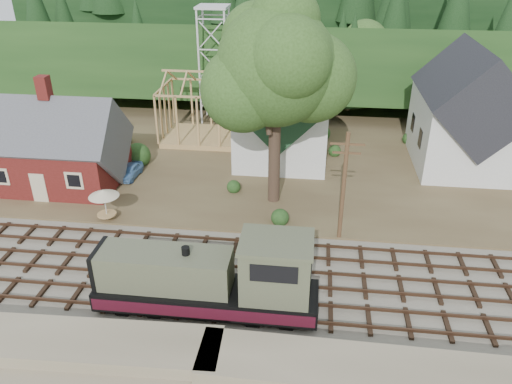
# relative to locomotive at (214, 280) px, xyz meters

# --- Properties ---
(ground) EXTENTS (140.00, 140.00, 0.00)m
(ground) POSITION_rel_locomotive_xyz_m (0.11, 3.00, -2.14)
(ground) COLOR #384C1E
(ground) RESTS_ON ground
(railroad_bed) EXTENTS (64.00, 11.00, 0.16)m
(railroad_bed) POSITION_rel_locomotive_xyz_m (0.11, 3.00, -2.06)
(railroad_bed) COLOR #726B5B
(railroad_bed) RESTS_ON ground
(village_flat) EXTENTS (64.00, 26.00, 0.30)m
(village_flat) POSITION_rel_locomotive_xyz_m (0.11, 21.00, -1.99)
(village_flat) COLOR brown
(village_flat) RESTS_ON ground
(hillside) EXTENTS (70.00, 28.96, 12.74)m
(hillside) POSITION_rel_locomotive_xyz_m (0.11, 45.00, -2.14)
(hillside) COLOR #1E3F19
(hillside) RESTS_ON ground
(ridge) EXTENTS (80.00, 20.00, 12.00)m
(ridge) POSITION_rel_locomotive_xyz_m (0.11, 61.00, -2.14)
(ridge) COLOR black
(ridge) RESTS_ON ground
(depot) EXTENTS (10.80, 7.41, 9.00)m
(depot) POSITION_rel_locomotive_xyz_m (-15.89, 14.00, 1.07)
(depot) COLOR #511612
(depot) RESTS_ON village_flat
(church) EXTENTS (8.40, 15.17, 13.00)m
(church) POSITION_rel_locomotive_xyz_m (2.11, 22.68, 3.04)
(church) COLOR silver
(church) RESTS_ON village_flat
(farmhouse) EXTENTS (8.40, 10.80, 10.60)m
(farmhouse) POSITION_rel_locomotive_xyz_m (18.11, 22.00, 2.72)
(farmhouse) COLOR silver
(farmhouse) RESTS_ON village_flat
(timber_frame) EXTENTS (8.20, 6.20, 6.99)m
(timber_frame) POSITION_rel_locomotive_xyz_m (-5.89, 25.00, 1.12)
(timber_frame) COLOR tan
(timber_frame) RESTS_ON village_flat
(lattice_tower) EXTENTS (3.20, 3.20, 12.12)m
(lattice_tower) POSITION_rel_locomotive_xyz_m (-5.89, 31.00, 7.89)
(lattice_tower) COLOR silver
(lattice_tower) RESTS_ON village_flat
(big_tree) EXTENTS (10.90, 8.40, 14.70)m
(big_tree) POSITION_rel_locomotive_xyz_m (2.28, 13.08, 8.07)
(big_tree) COLOR #38281E
(big_tree) RESTS_ON village_flat
(telegraph_pole_near) EXTENTS (2.20, 0.28, 8.00)m
(telegraph_pole_near) POSITION_rel_locomotive_xyz_m (7.11, 8.20, 2.10)
(telegraph_pole_near) COLOR #4C331E
(telegraph_pole_near) RESTS_ON ground
(locomotive) EXTENTS (12.13, 3.03, 4.85)m
(locomotive) POSITION_rel_locomotive_xyz_m (0.00, 0.00, 0.00)
(locomotive) COLOR black
(locomotive) RESTS_ON railroad_bed
(car_blue) EXTENTS (1.54, 3.41, 1.14)m
(car_blue) POSITION_rel_locomotive_xyz_m (-10.46, 15.57, -1.27)
(car_blue) COLOR #5C8EC6
(car_blue) RESTS_ON village_flat
(patio_set) EXTENTS (2.18, 2.18, 2.42)m
(patio_set) POSITION_rel_locomotive_xyz_m (-9.73, 8.50, 0.22)
(patio_set) COLOR silver
(patio_set) RESTS_ON village_flat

